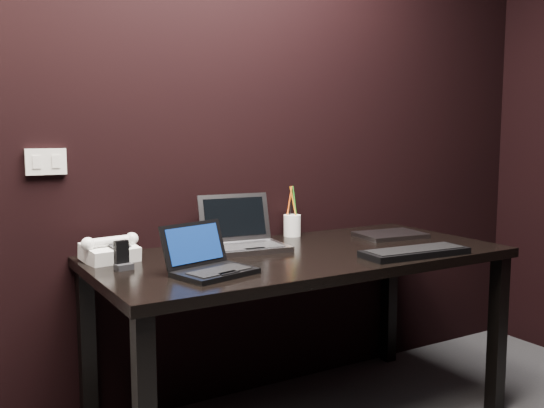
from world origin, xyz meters
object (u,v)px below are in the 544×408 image
silver_laptop (244,239)px  mobile_phone (122,259)px  pen_cup (292,225)px  netbook (209,264)px  ext_keyboard (415,252)px  desk (301,271)px  desk_phone (110,251)px  closed_laptop (390,235)px

silver_laptop → mobile_phone: size_ratio=3.34×
pen_cup → mobile_phone: bearing=-163.3°
netbook → pen_cup: (0.66, 0.49, 0.02)m
ext_keyboard → pen_cup: bearing=106.0°
ext_keyboard → mobile_phone: bearing=161.5°
silver_laptop → netbook: bearing=-133.5°
desk → netbook: netbook is taller
silver_laptop → mobile_phone: 0.57m
mobile_phone → pen_cup: 0.94m
silver_laptop → pen_cup: size_ratio=1.46×
desk → desk_phone: desk_phone is taller
desk → netbook: bearing=-162.9°
silver_laptop → desk_phone: silver_laptop is taller
silver_laptop → ext_keyboard: size_ratio=0.76×
silver_laptop → mobile_phone: silver_laptop is taller
netbook → desk_phone: 0.45m
closed_laptop → netbook: bearing=-167.4°
ext_keyboard → closed_laptop: (0.20, 0.37, -0.00)m
desk_phone → pen_cup: (0.90, 0.11, 0.01)m
silver_laptop → mobile_phone: bearing=-168.9°
netbook → mobile_phone: bearing=137.3°
closed_laptop → desk_phone: bearing=173.5°
desk_phone → mobile_phone: 0.16m
ext_keyboard → pen_cup: pen_cup is taller
closed_laptop → desk_phone: size_ratio=1.39×
netbook → silver_laptop: (0.31, 0.33, 0.01)m
closed_laptop → mobile_phone: mobile_phone is taller
silver_laptop → closed_laptop: 0.74m
mobile_phone → pen_cup: bearing=16.7°
mobile_phone → pen_cup: size_ratio=0.44×
desk_phone → mobile_phone: size_ratio=2.23×
netbook → silver_laptop: bearing=46.5°
ext_keyboard → desk_phone: bearing=154.3°
silver_laptop → ext_keyboard: silver_laptop is taller
desk_phone → mobile_phone: bearing=-89.9°
netbook → silver_laptop: size_ratio=0.91×
closed_laptop → desk_phone: 1.29m
silver_laptop → closed_laptop: silver_laptop is taller
desk → netbook: size_ratio=5.36×
ext_keyboard → pen_cup: (-0.18, 0.63, 0.04)m
ext_keyboard → closed_laptop: size_ratio=1.42×
netbook → pen_cup: pen_cup is taller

